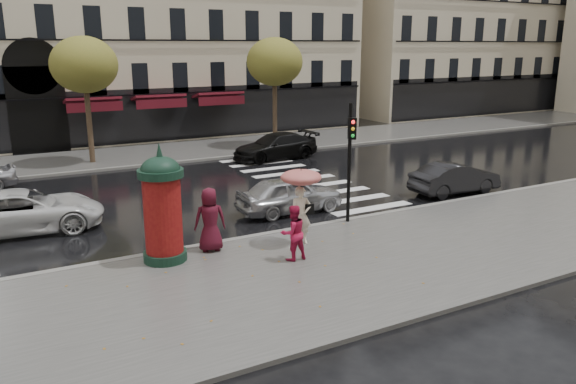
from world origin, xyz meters
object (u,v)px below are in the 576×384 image
car_silver (290,194)px  car_white (23,211)px  car_darkgrey (455,178)px  woman_umbrella (301,194)px  woman_red (293,233)px  man_burgundy (210,220)px  car_black (275,146)px  traffic_light (350,151)px  morris_column (162,205)px

car_silver → car_white: 9.32m
car_silver → car_darkgrey: bearing=-97.0°
woman_umbrella → car_white: 9.54m
woman_red → man_burgundy: (-1.82, 1.87, 0.16)m
man_burgundy → car_darkgrey: size_ratio=0.48×
man_burgundy → car_black: size_ratio=0.39×
woman_umbrella → car_black: bearing=65.8°
woman_red → car_silver: woman_red is taller
woman_red → traffic_light: size_ratio=0.39×
woman_umbrella → man_burgundy: woman_umbrella is taller
car_darkgrey → traffic_light: bearing=104.7°
morris_column → car_white: size_ratio=0.66×
woman_umbrella → traffic_light: 2.93m
traffic_light → car_darkgrey: bearing=12.7°
traffic_light → woman_red: bearing=-147.7°
man_burgundy → car_silver: man_burgundy is taller
woman_red → morris_column: 3.81m
woman_umbrella → car_silver: size_ratio=0.59×
traffic_light → car_black: (3.23, 11.79, -1.93)m
man_burgundy → car_white: bearing=-32.6°
man_burgundy → car_black: bearing=-111.1°
man_burgundy → car_white: size_ratio=0.37×
car_silver → car_white: car_white is taller
morris_column → car_white: (-3.33, 5.17, -1.05)m
woman_red → traffic_light: bearing=-149.5°
car_black → traffic_light: bearing=-20.6°
car_silver → car_darkgrey: size_ratio=1.01×
man_burgundy → morris_column: morris_column is taller
woman_umbrella → man_burgundy: (-2.72, 0.75, -0.63)m
woman_red → car_darkgrey: bearing=-161.6°
man_burgundy → woman_umbrella: bearing=178.5°
morris_column → traffic_light: traffic_light is taller
car_white → woman_red: bearing=-131.3°
car_darkgrey → car_white: size_ratio=0.78×
man_burgundy → car_darkgrey: 11.96m
car_silver → car_white: (-9.02, 2.33, 0.03)m
car_silver → car_black: bearing=-24.5°
woman_red → car_silver: size_ratio=0.40×
traffic_light → car_silver: size_ratio=1.02×
traffic_light → car_silver: 3.26m
woman_umbrella → traffic_light: size_ratio=0.58×
man_burgundy → car_white: 6.97m
traffic_light → car_darkgrey: traffic_light is taller
car_silver → car_darkgrey: 7.63m
car_black → car_silver: bearing=-29.8°
woman_red → man_burgundy: bearing=-47.6°
morris_column → car_black: size_ratio=0.70×
car_white → woman_umbrella: bearing=-122.6°
woman_umbrella → car_white: (-7.51, 5.81, -1.00)m
car_white → car_black: car_white is taller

